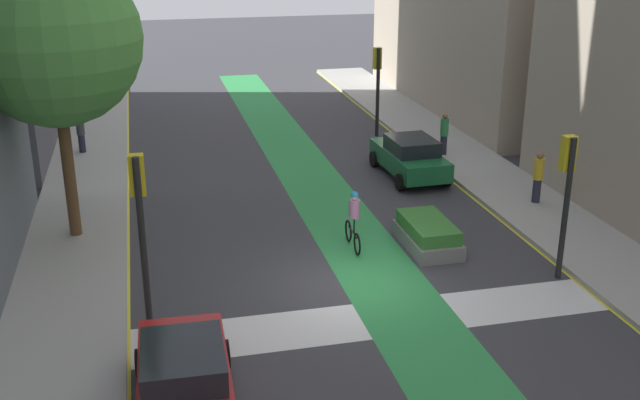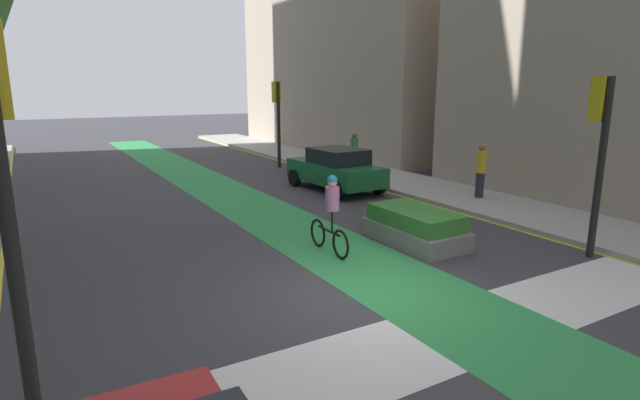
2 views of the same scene
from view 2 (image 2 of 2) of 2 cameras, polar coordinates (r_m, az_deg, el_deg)
ground_plane at (r=9.65m, az=5.19°, el=-10.44°), size 120.00×120.00×0.00m
bike_lane_paint at (r=10.13m, az=9.14°, el=-9.37°), size 2.40×60.00×0.01m
crosswalk_band at (r=8.27m, az=13.53°, el=-14.92°), size 12.00×1.80×0.01m
sidewalk_right at (r=15.06m, az=29.18°, el=-3.17°), size 3.00×60.00×0.15m
curb_stripe_right at (r=13.84m, az=25.95°, el=-4.43°), size 0.16×60.00×0.01m
traffic_signal_near_right at (r=12.61m, az=29.14°, el=6.74°), size 0.35×0.52×4.00m
traffic_signal_far_right at (r=23.92m, az=-4.87°, el=10.41°), size 0.35×0.52×3.99m
car_green_right_far at (r=18.62m, az=1.78°, el=3.56°), size 2.13×4.25×1.57m
cyclist_in_lane at (r=11.47m, az=1.23°, el=-1.47°), size 0.32×1.73×1.86m
pedestrian_sidewalk_right_a at (r=17.53m, az=17.78°, el=3.28°), size 0.34×0.34×1.81m
pedestrian_sidewalk_right_b at (r=21.47m, az=3.90°, el=5.40°), size 0.34×0.34×1.73m
median_planter at (r=12.61m, az=10.73°, el=-3.03°), size 1.38×2.62×0.85m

